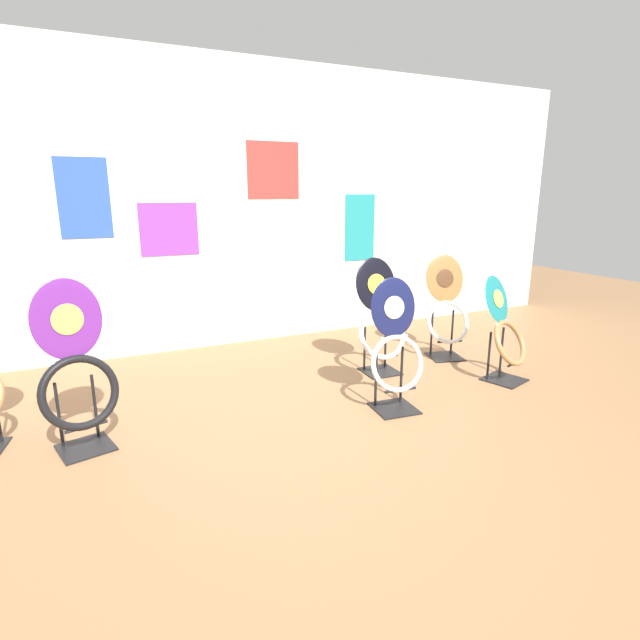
# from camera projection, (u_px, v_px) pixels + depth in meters

# --- Properties ---
(ground_plane) EXTENTS (14.00, 14.00, 0.00)m
(ground_plane) POSITION_uv_depth(u_px,v_px,m) (348.00, 459.00, 2.76)
(ground_plane) COLOR #8E6642
(wall_back) EXTENTS (8.00, 0.07, 2.60)m
(wall_back) POSITION_uv_depth(u_px,v_px,m) (222.00, 207.00, 4.57)
(wall_back) COLOR silver
(wall_back) RESTS_ON ground_plane
(toilet_seat_display_woodgrain) EXTENTS (0.43, 0.38, 0.90)m
(toilet_seat_display_woodgrain) POSITION_uv_depth(u_px,v_px,m) (446.00, 311.00, 4.38)
(toilet_seat_display_woodgrain) COLOR black
(toilet_seat_display_woodgrain) RESTS_ON ground_plane
(toilet_seat_display_jazz_black) EXTENTS (0.43, 0.33, 0.93)m
(toilet_seat_display_jazz_black) POSITION_uv_depth(u_px,v_px,m) (380.00, 319.00, 4.01)
(toilet_seat_display_jazz_black) COLOR black
(toilet_seat_display_jazz_black) RESTS_ON ground_plane
(toilet_seat_display_navy_moon) EXTENTS (0.40, 0.31, 0.90)m
(toilet_seat_display_navy_moon) POSITION_uv_depth(u_px,v_px,m) (395.00, 347.00, 3.30)
(toilet_seat_display_navy_moon) COLOR black
(toilet_seat_display_navy_moon) RESTS_ON ground_plane
(toilet_seat_display_teal_sax) EXTENTS (0.42, 0.41, 0.81)m
(toilet_seat_display_teal_sax) POSITION_uv_depth(u_px,v_px,m) (505.00, 333.00, 3.84)
(toilet_seat_display_teal_sax) COLOR black
(toilet_seat_display_teal_sax) RESTS_ON ground_plane
(toilet_seat_display_purple_note) EXTENTS (0.45, 0.34, 0.98)m
(toilet_seat_display_purple_note) POSITION_uv_depth(u_px,v_px,m) (77.00, 377.00, 2.77)
(toilet_seat_display_purple_note) COLOR black
(toilet_seat_display_purple_note) RESTS_ON ground_plane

